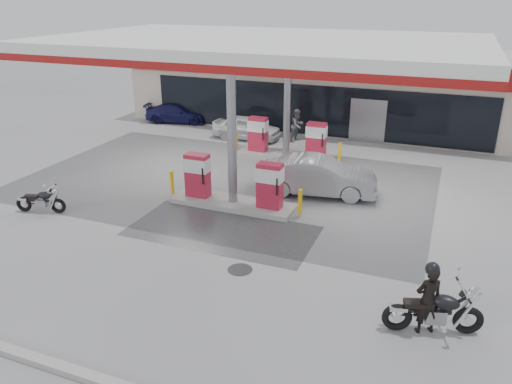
% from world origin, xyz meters
% --- Properties ---
extents(ground, '(90.00, 90.00, 0.00)m').
position_xyz_m(ground, '(0.00, 0.00, 0.00)').
color(ground, gray).
rests_on(ground, ground).
extents(wet_patch, '(6.00, 3.00, 0.00)m').
position_xyz_m(wet_patch, '(0.50, 0.00, 0.00)').
color(wet_patch, '#4C4C4F').
rests_on(wet_patch, ground).
extents(drain_cover, '(0.70, 0.70, 0.01)m').
position_xyz_m(drain_cover, '(2.00, -2.00, 0.00)').
color(drain_cover, '#38383A').
rests_on(drain_cover, ground).
extents(kerb, '(28.00, 0.25, 0.15)m').
position_xyz_m(kerb, '(0.00, -7.00, 0.07)').
color(kerb, gray).
rests_on(kerb, ground).
extents(store_building, '(22.00, 8.22, 4.00)m').
position_xyz_m(store_building, '(0.01, 15.94, 2.01)').
color(store_building, '#B7AA99').
rests_on(store_building, ground).
extents(canopy, '(16.00, 10.02, 5.51)m').
position_xyz_m(canopy, '(0.00, 5.00, 5.27)').
color(canopy, silver).
rests_on(canopy, ground).
extents(pump_island_near, '(5.14, 1.30, 1.78)m').
position_xyz_m(pump_island_near, '(0.00, 2.00, 0.71)').
color(pump_island_near, '#9E9E99').
rests_on(pump_island_near, ground).
extents(pump_island_far, '(5.14, 1.30, 1.78)m').
position_xyz_m(pump_island_far, '(0.00, 8.00, 0.71)').
color(pump_island_far, '#9E9E99').
rests_on(pump_island_far, ground).
extents(main_motorcycle, '(2.21, 1.00, 1.16)m').
position_xyz_m(main_motorcycle, '(7.15, -2.86, 0.52)').
color(main_motorcycle, black).
rests_on(main_motorcycle, ground).
extents(biker_main, '(0.73, 0.66, 1.68)m').
position_xyz_m(biker_main, '(6.96, -2.92, 0.84)').
color(biker_main, black).
rests_on(biker_main, ground).
extents(parked_motorcycle, '(1.78, 0.76, 0.93)m').
position_xyz_m(parked_motorcycle, '(-5.96, -0.99, 0.41)').
color(parked_motorcycle, black).
rests_on(parked_motorcycle, ground).
extents(sedan_white, '(3.58, 1.46, 1.22)m').
position_xyz_m(sedan_white, '(-2.91, 10.20, 0.61)').
color(sedan_white, silver).
rests_on(sedan_white, ground).
extents(attendant, '(0.89, 0.98, 1.66)m').
position_xyz_m(attendant, '(-0.35, 10.80, 0.83)').
color(attendant, '#5C5B61').
rests_on(attendant, ground).
extents(hatchback_silver, '(4.56, 2.24, 1.44)m').
position_xyz_m(hatchback_silver, '(2.55, 4.20, 0.72)').
color(hatchback_silver, '#929499').
rests_on(hatchback_silver, ground).
extents(parked_car_left, '(3.97, 2.27, 1.08)m').
position_xyz_m(parked_car_left, '(-8.03, 12.00, 0.54)').
color(parked_car_left, '#131442').
rests_on(parked_car_left, ground).
extents(parked_car_right, '(4.61, 3.41, 1.16)m').
position_xyz_m(parked_car_right, '(9.50, 14.00, 0.58)').
color(parked_car_right, '#ADB0B5').
rests_on(parked_car_right, ground).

